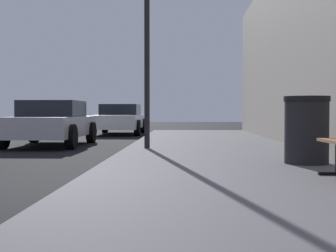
% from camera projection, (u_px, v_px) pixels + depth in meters
% --- Properties ---
extents(sidewalk, '(4.00, 32.00, 0.15)m').
position_uv_depth(sidewalk, '(247.00, 193.00, 5.31)').
color(sidewalk, '#5B5B60').
rests_on(sidewalk, ground_plane).
extents(trash_bin, '(0.71, 0.71, 1.05)m').
position_uv_depth(trash_bin, '(307.00, 130.00, 7.58)').
color(trash_bin, black).
rests_on(trash_bin, sidewalk).
extents(street_lamp, '(0.36, 0.36, 4.30)m').
position_uv_depth(street_lamp, '(147.00, 14.00, 10.67)').
color(street_lamp, black).
rests_on(street_lamp, sidewalk).
extents(car_silver, '(2.00, 4.15, 1.27)m').
position_uv_depth(car_silver, '(51.00, 123.00, 13.74)').
color(car_silver, '#B7B7BF').
rests_on(car_silver, ground_plane).
extents(car_white, '(1.98, 4.57, 1.27)m').
position_uv_depth(car_white, '(120.00, 119.00, 20.67)').
color(car_white, white).
rests_on(car_white, ground_plane).
extents(car_blue, '(2.01, 4.53, 1.43)m').
position_uv_depth(car_blue, '(124.00, 117.00, 30.63)').
color(car_blue, '#233899').
rests_on(car_blue, ground_plane).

